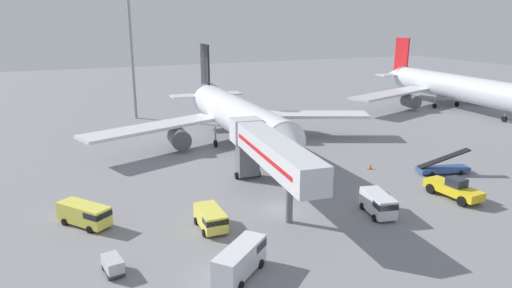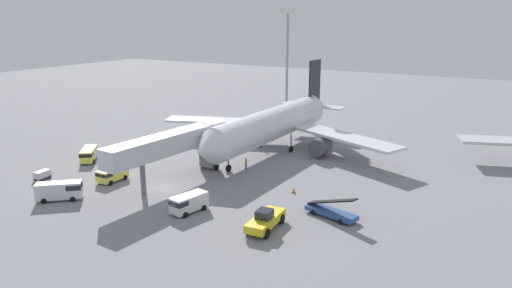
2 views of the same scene
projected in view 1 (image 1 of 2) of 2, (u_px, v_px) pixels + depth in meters
ground_plane at (281, 209)px, 47.55m from camera, size 300.00×300.00×0.00m
airplane_at_gate at (236, 116)px, 69.69m from camera, size 45.97×42.52×14.48m
jet_bridge at (268, 150)px, 48.76m from camera, size 4.93×21.43×7.30m
pushback_tug at (454, 189)px, 50.26m from camera, size 2.95×6.58×2.35m
belt_loader_truck at (443, 168)px, 58.24m from camera, size 6.73×3.44×3.12m
service_van_mid_center at (211, 218)px, 42.88m from camera, size 2.35×4.46×1.89m
service_van_far_center at (85, 214)px, 43.53m from camera, size 4.87×5.48×2.10m
service_van_far_left at (379, 203)px, 45.90m from camera, size 2.89×4.99×2.17m
service_van_outer_right at (241, 258)px, 35.19m from camera, size 5.43×5.09×2.38m
baggage_cart_near_right at (113, 265)px, 35.51m from camera, size 1.58×2.48×1.30m
ground_crew_worker_foreground at (276, 160)px, 60.92m from camera, size 0.41×0.41×1.75m
safety_cone_alpha at (370, 166)px, 60.10m from camera, size 0.50×0.50×0.77m
airplane_background at (450, 86)px, 99.38m from camera, size 50.45×44.74×14.24m
apron_light_mast at (130, 28)px, 85.97m from camera, size 2.40×2.40×24.41m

